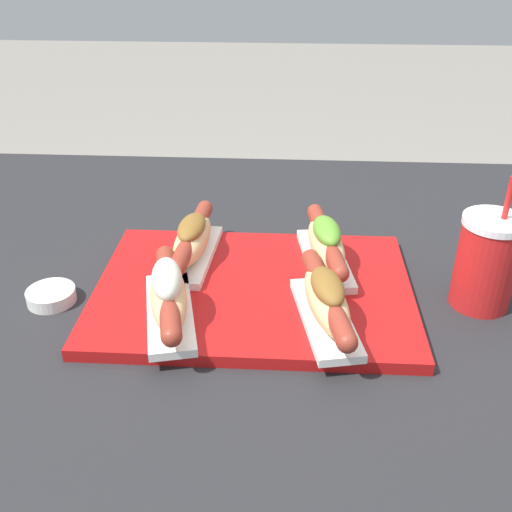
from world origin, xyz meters
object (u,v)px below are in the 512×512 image
at_px(hot_dog_3, 328,244).
at_px(drink_cup, 487,260).
at_px(hot_dog_1, 328,301).
at_px(hot_dog_0, 170,295).
at_px(sauce_bowl, 53,295).
at_px(serving_tray, 255,292).
at_px(hot_dog_2, 194,240).

height_order(hot_dog_3, drink_cup, drink_cup).
height_order(hot_dog_1, drink_cup, drink_cup).
bearing_deg(hot_dog_0, hot_dog_1, 0.41).
bearing_deg(hot_dog_1, sauce_bowl, 172.60).
bearing_deg(hot_dog_3, drink_cup, -16.67).
bearing_deg(hot_dog_1, hot_dog_0, -179.59).
distance_m(serving_tray, hot_dog_0, 0.14).
xyz_separation_m(sauce_bowl, drink_cup, (0.62, 0.04, 0.06)).
height_order(serving_tray, sauce_bowl, sauce_bowl).
bearing_deg(sauce_bowl, hot_dog_1, -7.40).
bearing_deg(drink_cup, hot_dog_2, 170.92).
distance_m(serving_tray, drink_cup, 0.33).
bearing_deg(drink_cup, hot_dog_1, -158.57).
bearing_deg(hot_dog_1, hot_dog_2, 142.04).
bearing_deg(hot_dog_1, serving_tray, 141.53).
xyz_separation_m(hot_dog_3, drink_cup, (0.22, -0.07, 0.02)).
distance_m(hot_dog_0, sauce_bowl, 0.20).
distance_m(hot_dog_3, sauce_bowl, 0.41).
bearing_deg(serving_tray, hot_dog_0, -142.78).
bearing_deg(hot_dog_0, sauce_bowl, 164.11).
bearing_deg(hot_dog_2, hot_dog_0, -92.91).
relative_size(serving_tray, hot_dog_0, 2.11).
xyz_separation_m(hot_dog_2, drink_cup, (0.42, -0.07, 0.02)).
bearing_deg(sauce_bowl, hot_dog_0, -15.89).
bearing_deg(drink_cup, hot_dog_3, 163.33).
relative_size(hot_dog_2, sauce_bowl, 3.18).
height_order(hot_dog_0, sauce_bowl, hot_dog_0).
bearing_deg(hot_dog_3, serving_tray, -145.40).
relative_size(hot_dog_0, hot_dog_3, 0.99).
bearing_deg(sauce_bowl, hot_dog_2, 28.66).
distance_m(serving_tray, hot_dog_1, 0.14).
distance_m(sauce_bowl, drink_cup, 0.62).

